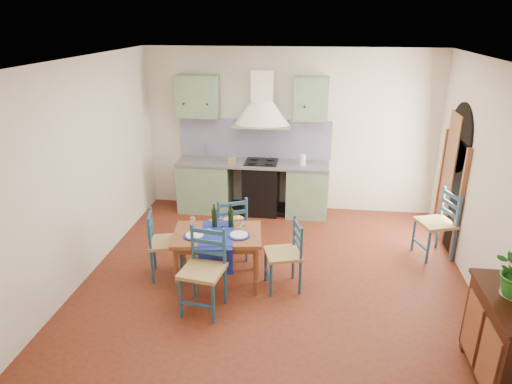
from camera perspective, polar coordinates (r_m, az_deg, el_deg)
floor at (r=6.17m, az=2.39°, el=-10.79°), size 5.00×5.00×0.00m
back_wall at (r=7.88m, az=0.64°, el=4.85°), size 5.00×0.96×2.80m
right_wall at (r=6.18m, az=26.55°, el=0.67°), size 0.26×5.00×2.80m
left_wall at (r=6.27m, az=-20.81°, el=2.45°), size 0.04×5.00×2.80m
ceiling at (r=5.26m, az=2.87°, el=16.12°), size 5.00×5.00×0.01m
dining_table at (r=5.83m, az=-4.80°, el=-5.86°), size 1.20×0.93×1.02m
chair_near at (r=5.38m, az=-6.56°, el=-9.68°), size 0.53×0.53×1.00m
chair_far at (r=6.42m, az=-3.30°, el=-4.33°), size 0.61×0.61×0.97m
chair_left at (r=6.14m, az=-11.46°, el=-6.27°), size 0.53×0.53×0.93m
chair_right at (r=5.78m, az=3.70°, el=-7.78°), size 0.53×0.53×0.92m
chair_spare at (r=6.99m, az=21.79°, el=-3.66°), size 0.58×0.58×0.98m
sideboard at (r=4.93m, az=28.83°, el=-15.84°), size 0.50×1.05×0.94m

